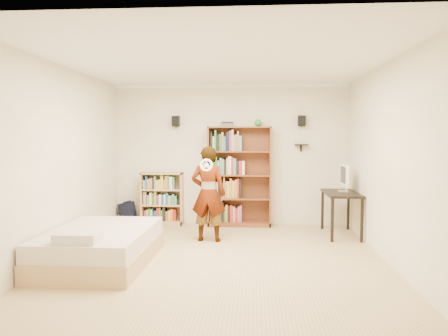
# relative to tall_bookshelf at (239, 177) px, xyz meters

# --- Properties ---
(ground) EXTENTS (4.50, 5.00, 0.01)m
(ground) POSITION_rel_tall_bookshelf_xyz_m (-0.18, -2.33, -0.95)
(ground) COLOR tan
(ground) RESTS_ON ground
(room_shell) EXTENTS (4.52, 5.02, 2.71)m
(room_shell) POSITION_rel_tall_bookshelf_xyz_m (-0.18, -2.33, 0.82)
(room_shell) COLOR white
(room_shell) RESTS_ON ground
(crown_molding) EXTENTS (4.50, 5.00, 0.06)m
(crown_molding) POSITION_rel_tall_bookshelf_xyz_m (-0.18, -2.33, 1.72)
(crown_molding) COLOR white
(crown_molding) RESTS_ON room_shell
(speaker_left) EXTENTS (0.14, 0.12, 0.20)m
(speaker_left) POSITION_rel_tall_bookshelf_xyz_m (-1.23, 0.07, 1.05)
(speaker_left) COLOR black
(speaker_left) RESTS_ON room_shell
(speaker_right) EXTENTS (0.14, 0.12, 0.20)m
(speaker_right) POSITION_rel_tall_bookshelf_xyz_m (1.17, 0.07, 1.05)
(speaker_right) COLOR black
(speaker_right) RESTS_ON room_shell
(wall_shelf) EXTENTS (0.25, 0.16, 0.02)m
(wall_shelf) POSITION_rel_tall_bookshelf_xyz_m (1.17, 0.08, 0.60)
(wall_shelf) COLOR black
(wall_shelf) RESTS_ON room_shell
(tall_bookshelf) EXTENTS (1.19, 0.35, 1.89)m
(tall_bookshelf) POSITION_rel_tall_bookshelf_xyz_m (0.00, 0.00, 0.00)
(tall_bookshelf) COLOR brown
(tall_bookshelf) RESTS_ON ground
(low_bookshelf) EXTENTS (0.81, 0.30, 1.01)m
(low_bookshelf) POSITION_rel_tall_bookshelf_xyz_m (-1.50, 0.02, -0.44)
(low_bookshelf) COLOR tan
(low_bookshelf) RESTS_ON ground
(computer_desk) EXTENTS (0.55, 1.10, 0.75)m
(computer_desk) POSITION_rel_tall_bookshelf_xyz_m (1.78, -0.70, -0.57)
(computer_desk) COLOR black
(computer_desk) RESTS_ON ground
(imac) EXTENTS (0.12, 0.48, 0.47)m
(imac) POSITION_rel_tall_bookshelf_xyz_m (1.83, -0.62, 0.04)
(imac) COLOR white
(imac) RESTS_ON computer_desk
(daybed) EXTENTS (1.29, 1.98, 0.58)m
(daybed) POSITION_rel_tall_bookshelf_xyz_m (-1.77, -2.64, -0.65)
(daybed) COLOR beige
(daybed) RESTS_ON ground
(person) EXTENTS (0.59, 0.41, 1.55)m
(person) POSITION_rel_tall_bookshelf_xyz_m (-0.46, -1.27, -0.17)
(person) COLOR black
(person) RESTS_ON ground
(wii_wheel) EXTENTS (0.20, 0.08, 0.20)m
(wii_wheel) POSITION_rel_tall_bookshelf_xyz_m (-0.46, -1.56, 0.31)
(wii_wheel) COLOR white
(wii_wheel) RESTS_ON person
(navy_bag) EXTENTS (0.37, 0.30, 0.44)m
(navy_bag) POSITION_rel_tall_bookshelf_xyz_m (-2.18, 0.02, -0.73)
(navy_bag) COLOR black
(navy_bag) RESTS_ON ground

